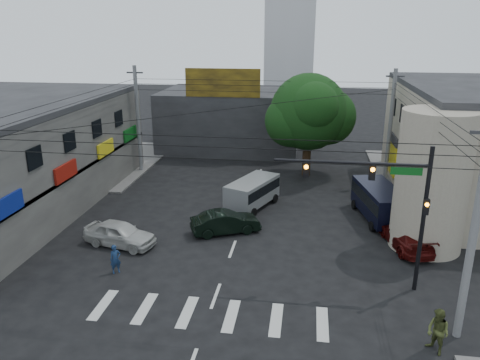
% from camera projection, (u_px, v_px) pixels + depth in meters
% --- Properties ---
extents(ground, '(160.00, 160.00, 0.00)m').
position_uv_depth(ground, '(227.00, 266.00, 25.12)').
color(ground, black).
rests_on(ground, ground).
extents(sidewalk_far_left, '(16.00, 16.00, 0.15)m').
position_uv_depth(sidewalk_far_left, '(73.00, 161.00, 44.51)').
color(sidewalk_far_left, '#514F4C').
rests_on(sidewalk_far_left, ground).
extents(sidewalk_far_right, '(16.00, 16.00, 0.15)m').
position_uv_depth(sidewalk_far_right, '(473.00, 178.00, 39.53)').
color(sidewalk_far_right, '#514F4C').
rests_on(sidewalk_far_right, ground).
extents(corner_column, '(4.00, 4.00, 8.00)m').
position_uv_depth(corner_column, '(432.00, 181.00, 26.12)').
color(corner_column, gray).
rests_on(corner_column, ground).
extents(building_far, '(14.00, 10.00, 6.00)m').
position_uv_depth(building_far, '(231.00, 119.00, 49.19)').
color(building_far, '#232326').
rests_on(building_far, ground).
extents(billboard, '(7.00, 0.30, 2.60)m').
position_uv_depth(billboard, '(223.00, 83.00, 43.24)').
color(billboard, olive).
rests_on(billboard, building_far).
extents(street_tree, '(6.40, 6.40, 8.70)m').
position_uv_depth(street_tree, '(309.00, 112.00, 38.85)').
color(street_tree, black).
rests_on(street_tree, ground).
extents(traffic_gantry, '(7.10, 0.35, 7.20)m').
position_uv_depth(traffic_gantry, '(388.00, 195.00, 21.59)').
color(traffic_gantry, black).
rests_on(traffic_gantry, ground).
extents(utility_pole_near_right, '(0.32, 0.32, 9.20)m').
position_uv_depth(utility_pole_near_right, '(473.00, 235.00, 18.01)').
color(utility_pole_near_right, '#59595B').
rests_on(utility_pole_near_right, ground).
extents(utility_pole_far_left, '(0.32, 0.32, 9.20)m').
position_uv_depth(utility_pole_far_left, '(138.00, 120.00, 40.19)').
color(utility_pole_far_left, '#59595B').
rests_on(utility_pole_far_left, ground).
extents(utility_pole_far_right, '(0.32, 0.32, 9.20)m').
position_uv_depth(utility_pole_far_right, '(390.00, 127.00, 37.28)').
color(utility_pole_far_right, '#59595B').
rests_on(utility_pole_far_right, ground).
extents(dark_sedan, '(4.68, 5.37, 1.40)m').
position_uv_depth(dark_sedan, '(225.00, 222.00, 28.96)').
color(dark_sedan, black).
rests_on(dark_sedan, ground).
extents(white_compact, '(3.61, 5.06, 1.47)m').
position_uv_depth(white_compact, '(120.00, 234.00, 27.28)').
color(white_compact, '#B5B4B0').
rests_on(white_compact, ground).
extents(maroon_sedan, '(3.80, 5.41, 1.34)m').
position_uv_depth(maroon_sedan, '(406.00, 237.00, 27.00)').
color(maroon_sedan, '#420B09').
rests_on(maroon_sedan, ground).
extents(silver_minivan, '(6.07, 5.28, 2.02)m').
position_uv_depth(silver_minivan, '(252.00, 194.00, 33.03)').
color(silver_minivan, gray).
rests_on(silver_minivan, ground).
extents(navy_van, '(6.43, 4.39, 2.23)m').
position_uv_depth(navy_van, '(379.00, 203.00, 30.90)').
color(navy_van, black).
rests_on(navy_van, ground).
extents(traffic_officer, '(0.92, 0.91, 1.55)m').
position_uv_depth(traffic_officer, '(115.00, 259.00, 24.20)').
color(traffic_officer, '#162B4E').
rests_on(traffic_officer, ground).
extents(pedestrian_olive, '(1.60, 1.58, 1.90)m').
position_uv_depth(pedestrian_olive, '(438.00, 332.00, 18.14)').
color(pedestrian_olive, '#3F4720').
rests_on(pedestrian_olive, ground).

